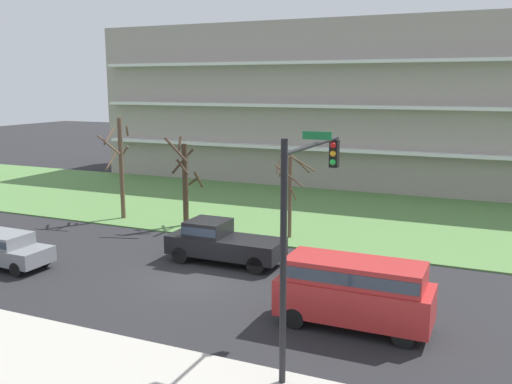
{
  "coord_description": "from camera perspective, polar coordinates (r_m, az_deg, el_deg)",
  "views": [
    {
      "loc": [
        11.51,
        -19.8,
        8.15
      ],
      "look_at": [
        0.13,
        6.0,
        2.74
      ],
      "focal_mm": 39.44,
      "sensor_mm": 36.0,
      "label": 1
    }
  ],
  "objects": [
    {
      "name": "tree_left",
      "position": [
        32.53,
        -7.17,
        1.23
      ],
      "size": [
        2.02,
        1.95,
        5.25
      ],
      "color": "#423023",
      "rests_on": "ground"
    },
    {
      "name": "pickup_black_near_left",
      "position": [
        26.13,
        -3.59,
        -5.0
      ],
      "size": [
        5.41,
        2.03,
        1.95
      ],
      "rotation": [
        0.0,
        0.0,
        3.15
      ],
      "color": "black",
      "rests_on": "ground"
    },
    {
      "name": "ground",
      "position": [
        24.31,
        -6.07,
        -8.79
      ],
      "size": [
        160.0,
        160.0,
        0.0
      ],
      "primitive_type": "plane",
      "color": "#232326"
    },
    {
      "name": "grass_lawn_strip",
      "position": [
        36.61,
        4.87,
        -1.97
      ],
      "size": [
        80.0,
        16.0,
        0.08
      ],
      "primitive_type": "cube",
      "color": "#547F42",
      "rests_on": "ground"
    },
    {
      "name": "van_red_center_right",
      "position": [
        19.5,
        9.93,
        -9.58
      ],
      "size": [
        5.21,
        2.03,
        2.36
      ],
      "rotation": [
        0.0,
        0.0,
        0.0
      ],
      "color": "#B22828",
      "rests_on": "ground"
    },
    {
      "name": "sedan_gray_center_left",
      "position": [
        27.96,
        -24.14,
        -5.21
      ],
      "size": [
        4.43,
        1.88,
        1.57
      ],
      "rotation": [
        0.0,
        0.0,
        -0.02
      ],
      "color": "slate",
      "rests_on": "ground"
    },
    {
      "name": "tree_center",
      "position": [
        29.64,
        3.5,
        0.33
      ],
      "size": [
        1.88,
        1.83,
        5.25
      ],
      "color": "brown",
      "rests_on": "ground"
    },
    {
      "name": "tree_far_left",
      "position": [
        34.95,
        -13.62,
        2.71
      ],
      "size": [
        1.86,
        1.77,
        6.19
      ],
      "color": "brown",
      "rests_on": "ground"
    },
    {
      "name": "sidewalk_curb_near",
      "position": [
        18.36,
        -19.08,
        -15.88
      ],
      "size": [
        80.0,
        4.0,
        0.15
      ],
      "primitive_type": "cube",
      "color": "#ADA89E",
      "rests_on": "ground"
    },
    {
      "name": "traffic_signal_mast",
      "position": [
        16.01,
        4.86,
        -1.92
      ],
      "size": [
        0.9,
        4.98,
        6.82
      ],
      "color": "black",
      "rests_on": "ground"
    },
    {
      "name": "apartment_building",
      "position": [
        49.48,
        10.46,
        8.8
      ],
      "size": [
        43.22,
        13.54,
        13.05
      ],
      "color": "#9E938C",
      "rests_on": "ground"
    }
  ]
}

